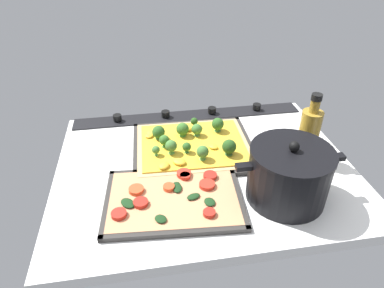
{
  "coord_description": "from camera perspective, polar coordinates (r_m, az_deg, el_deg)",
  "views": [
    {
      "loc": [
        15.51,
        73.26,
        57.15
      ],
      "look_at": [
        3.18,
        -2.05,
        5.81
      ],
      "focal_mm": 31.56,
      "sensor_mm": 36.0,
      "label": 1
    }
  ],
  "objects": [
    {
      "name": "baking_tray_front",
      "position": [
        1.0,
        0.16,
        -0.61
      ],
      "size": [
        35.83,
        30.08,
        1.3
      ],
      "color": "#33302D",
      "rests_on": "ground_plane"
    },
    {
      "name": "ground_plane",
      "position": [
        0.95,
        2.09,
        -4.16
      ],
      "size": [
        80.87,
        62.66,
        3.0
      ],
      "primitive_type": "cube",
      "color": "white"
    },
    {
      "name": "veggie_pizza_back",
      "position": [
        0.82,
        -3.16,
        -8.91
      ],
      "size": [
        32.03,
        22.83,
        1.9
      ],
      "color": "tan",
      "rests_on": "baking_tray_back"
    },
    {
      "name": "broccoli_pizza",
      "position": [
        0.99,
        0.01,
        0.15
      ],
      "size": [
        33.36,
        27.61,
        5.99
      ],
      "color": "tan",
      "rests_on": "baking_tray_front"
    },
    {
      "name": "cooking_pot",
      "position": [
        0.83,
        16.0,
        -4.95
      ],
      "size": [
        26.2,
        19.38,
        16.07
      ],
      "color": "black",
      "rests_on": "ground_plane"
    },
    {
      "name": "stove_control_panel",
      "position": [
        1.17,
        -0.51,
        4.97
      ],
      "size": [
        77.64,
        7.0,
        2.6
      ],
      "color": "black",
      "rests_on": "ground_plane"
    },
    {
      "name": "oil_bottle",
      "position": [
        0.97,
        19.08,
        1.59
      ],
      "size": [
        5.57,
        5.57,
        20.13
      ],
      "color": "olive",
      "rests_on": "ground_plane"
    },
    {
      "name": "baking_tray_back",
      "position": [
        0.83,
        -3.12,
        -9.4
      ],
      "size": [
        34.61,
        25.41,
        1.3
      ],
      "color": "#33302D",
      "rests_on": "ground_plane"
    }
  ]
}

